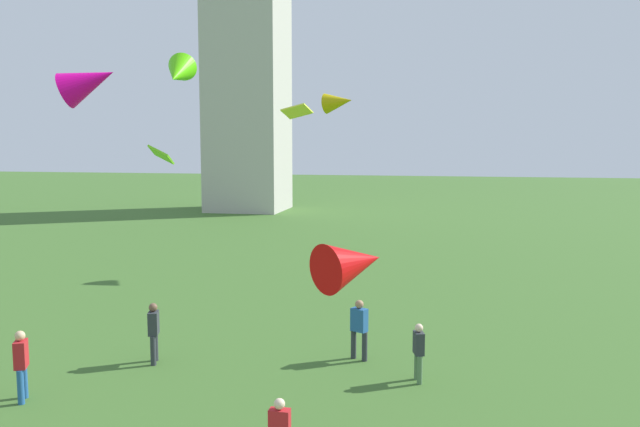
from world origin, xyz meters
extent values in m
cylinder|color=#51754C|center=(2.06, 16.28, 0.39)|extent=(0.15, 0.15, 0.78)
cylinder|color=#51754C|center=(2.15, 15.94, 0.39)|extent=(0.15, 0.15, 0.78)
cube|color=#2D3338|center=(2.11, 16.11, 1.08)|extent=(0.35, 0.47, 0.61)
sphere|color=beige|center=(2.11, 16.11, 1.50)|extent=(0.23, 0.23, 0.23)
cylinder|color=#235693|center=(-7.52, 12.63, 0.44)|extent=(0.16, 0.16, 0.87)
cylinder|color=#235693|center=(-7.68, 13.00, 0.44)|extent=(0.16, 0.16, 0.87)
cube|color=red|center=(-7.60, 12.81, 1.22)|extent=(0.44, 0.54, 0.69)
sphere|color=#D8AD84|center=(-7.60, 12.81, 1.69)|extent=(0.25, 0.25, 0.25)
cylinder|color=#2D3338|center=(-5.66, 16.27, 0.43)|extent=(0.16, 0.16, 0.87)
cylinder|color=#2D3338|center=(-5.55, 15.89, 0.43)|extent=(0.16, 0.16, 0.87)
cube|color=#2D3338|center=(-5.60, 16.08, 1.21)|extent=(0.39, 0.53, 0.68)
sphere|color=brown|center=(-5.60, 16.08, 1.68)|extent=(0.25, 0.25, 0.25)
cylinder|color=#2D3338|center=(0.46, 17.48, 0.44)|extent=(0.16, 0.16, 0.87)
cylinder|color=#2D3338|center=(0.10, 17.65, 0.44)|extent=(0.16, 0.16, 0.87)
cube|color=#235693|center=(0.28, 17.57, 1.22)|extent=(0.55, 0.45, 0.69)
sphere|color=#A37556|center=(0.28, 17.57, 1.69)|extent=(0.26, 0.26, 0.26)
cube|color=red|center=(-0.30, 10.55, 1.05)|extent=(0.41, 0.24, 0.60)
sphere|color=beige|center=(-0.30, 10.55, 1.46)|extent=(0.22, 0.22, 0.22)
cone|color=#E10589|center=(-9.37, 19.46, 8.54)|extent=(2.34, 1.69, 1.83)
cone|color=#52D60B|center=(-10.18, 28.76, 9.78)|extent=(1.77, 2.59, 2.11)
cone|color=red|center=(0.70, 13.42, 3.73)|extent=(2.01, 2.07, 1.27)
cube|color=#7ADC20|center=(-8.61, 23.33, 5.96)|extent=(1.11, 1.29, 0.84)
cone|color=#B9A308|center=(-2.71, 31.18, 8.45)|extent=(1.73, 1.37, 1.16)
cube|color=#E9EF3B|center=(-1.80, 18.38, 7.42)|extent=(0.98, 0.72, 0.47)
camera|label=1|loc=(2.85, -1.08, 6.53)|focal=36.36mm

